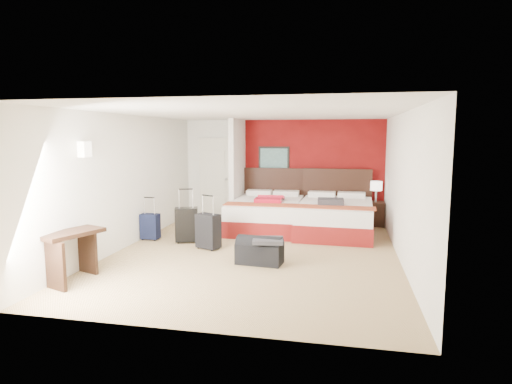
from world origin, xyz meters
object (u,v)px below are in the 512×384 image
(bed_left, at_px, (266,215))
(red_suitcase_open, at_px, (270,199))
(duffel_bag, at_px, (260,252))
(suitcase_navy, at_px, (150,228))
(suitcase_charcoal, at_px, (208,232))
(desk, at_px, (72,256))
(nightstand, at_px, (375,214))
(table_lamp, at_px, (376,192))
(bed_right, at_px, (335,218))
(suitcase_black, at_px, (187,226))

(bed_left, relative_size, red_suitcase_open, 2.72)
(duffel_bag, bearing_deg, suitcase_navy, 160.89)
(suitcase_charcoal, distance_m, duffel_bag, 1.33)
(suitcase_navy, distance_m, desk, 2.55)
(red_suitcase_open, height_order, desk, red_suitcase_open)
(red_suitcase_open, bearing_deg, desk, -121.92)
(nightstand, relative_size, duffel_bag, 0.76)
(duffel_bag, bearing_deg, desk, -145.29)
(duffel_bag, bearing_deg, table_lamp, 64.99)
(red_suitcase_open, relative_size, suitcase_navy, 1.59)
(suitcase_charcoal, height_order, duffel_bag, suitcase_charcoal)
(bed_right, relative_size, suitcase_black, 3.36)
(bed_right, height_order, nightstand, bed_right)
(suitcase_navy, bearing_deg, desk, -87.98)
(nightstand, relative_size, desk, 0.64)
(suitcase_black, bearing_deg, desk, -127.16)
(bed_right, bearing_deg, duffel_bag, -112.86)
(desk, bearing_deg, suitcase_black, 91.93)
(nightstand, bearing_deg, desk, -132.34)
(suitcase_charcoal, bearing_deg, desk, -100.77)
(bed_right, xyz_separation_m, suitcase_charcoal, (-2.30, -1.81, -0.02))
(suitcase_black, height_order, desk, desk)
(duffel_bag, bearing_deg, suitcase_charcoal, 153.25)
(bed_right, height_order, duffel_bag, bed_right)
(table_lamp, bearing_deg, duffel_bag, -120.64)
(bed_left, relative_size, desk, 2.46)
(red_suitcase_open, height_order, suitcase_charcoal, red_suitcase_open)
(red_suitcase_open, distance_m, duffel_bag, 2.60)
(suitcase_charcoal, xyz_separation_m, desk, (-1.38, -2.10, 0.05))
(table_lamp, xyz_separation_m, desk, (-4.58, -4.90, -0.44))
(red_suitcase_open, xyz_separation_m, duffel_bag, (0.27, -2.54, -0.51))
(bed_left, bearing_deg, bed_right, -4.73)
(bed_left, bearing_deg, suitcase_navy, -145.58)
(duffel_bag, relative_size, desk, 0.84)
(bed_right, distance_m, suitcase_charcoal, 2.92)
(suitcase_navy, height_order, duffel_bag, suitcase_navy)
(red_suitcase_open, bearing_deg, suitcase_black, -137.35)
(table_lamp, xyz_separation_m, duffel_bag, (-2.08, -3.51, -0.62))
(table_lamp, height_order, suitcase_black, table_lamp)
(bed_right, distance_m, table_lamp, 1.43)
(bed_right, height_order, suitcase_charcoal, bed_right)
(red_suitcase_open, xyz_separation_m, nightstand, (2.35, 0.98, -0.42))
(bed_left, xyz_separation_m, suitcase_black, (-1.33, -1.53, 0.01))
(suitcase_black, xyz_separation_m, duffel_bag, (1.70, -1.11, -0.14))
(bed_left, height_order, table_lamp, table_lamp)
(bed_right, bearing_deg, suitcase_black, -151.68)
(suitcase_charcoal, bearing_deg, bed_left, 91.19)
(suitcase_navy, xyz_separation_m, duffel_bag, (2.50, -1.15, -0.06))
(suitcase_charcoal, bearing_deg, table_lamp, 63.73)
(nightstand, distance_m, duffel_bag, 4.08)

